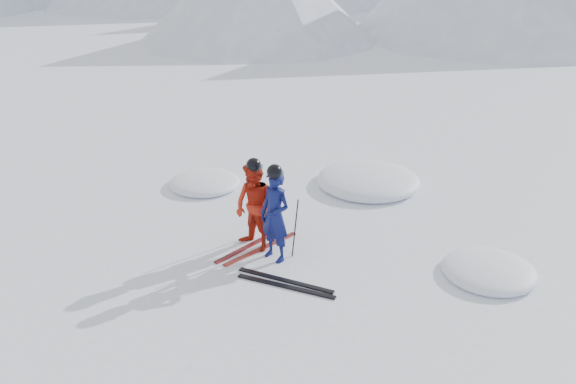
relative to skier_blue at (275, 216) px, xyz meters
The scene contains 12 objects.
ground 1.54m from the skier_blue, ahead, with size 160.00×160.00×0.00m, color white.
skier_blue is the anchor object (origin of this frame).
skier_red 0.53m from the skier_blue, 165.58° to the left, with size 0.79×0.61×1.62m, color red.
pole_blue_left 0.43m from the skier_blue, 153.43° to the left, with size 0.02×0.02×1.10m, color black.
pole_blue_right 0.45m from the skier_blue, 45.00° to the left, with size 0.02×0.02×1.10m, color black.
pole_red_left 0.94m from the skier_blue, 154.86° to the left, with size 0.02×0.02×1.08m, color black.
pole_red_right 0.46m from the skier_blue, 127.28° to the left, with size 0.02×0.02×1.08m, color black.
ski_worn_left 1.04m from the skier_blue, 168.22° to the left, with size 0.09×1.70×0.03m, color black.
ski_worn_right 0.91m from the skier_blue, 161.47° to the left, with size 0.09×1.70×0.03m, color black.
ski_loose_a 1.12m from the skier_blue, 44.58° to the right, with size 0.09×1.70×0.03m, color black.
ski_loose_b 1.25m from the skier_blue, 46.80° to the right, with size 0.09×1.70×0.03m, color black.
snow_lumps 3.12m from the skier_blue, 90.16° to the left, with size 8.00×4.35×0.51m.
Camera 1 is at (3.82, -7.71, 5.35)m, focal length 38.00 mm.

